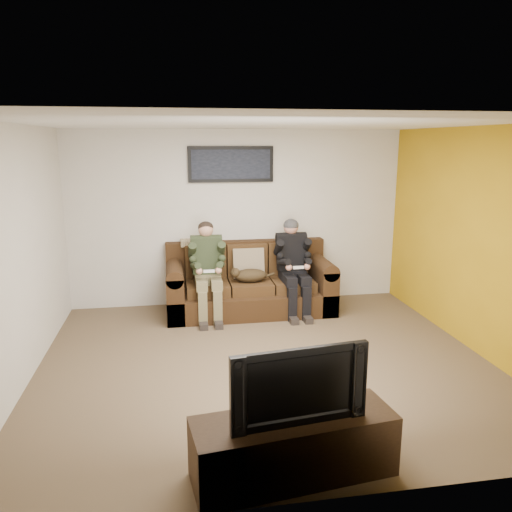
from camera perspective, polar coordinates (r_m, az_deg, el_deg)
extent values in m
plane|color=brown|center=(5.74, 1.11, -12.00)|extent=(5.00, 5.00, 0.00)
plane|color=silver|center=(5.21, 1.24, 14.91)|extent=(5.00, 5.00, 0.00)
plane|color=beige|center=(7.51, -2.02, 4.34)|extent=(5.00, 0.00, 5.00)
plane|color=beige|center=(3.23, 8.66, -7.52)|extent=(5.00, 0.00, 5.00)
plane|color=beige|center=(5.46, -25.59, -0.20)|extent=(0.00, 4.50, 4.50)
plane|color=beige|center=(6.28, 24.20, 1.51)|extent=(0.00, 4.50, 4.50)
plane|color=#B98C12|center=(6.28, 24.13, 1.51)|extent=(0.00, 4.50, 4.50)
cube|color=#321E0F|center=(7.30, -0.72, -5.08)|extent=(2.38, 1.03, 0.32)
cube|color=#321E0F|center=(7.56, -1.20, -0.64)|extent=(2.38, 0.22, 0.65)
cube|color=#321E0F|center=(7.18, -9.21, -4.22)|extent=(0.24, 1.03, 0.65)
cube|color=#321E0F|center=(7.49, 7.41, -3.44)|extent=(0.24, 1.03, 0.65)
cylinder|color=#321E0F|center=(7.09, -9.30, -1.72)|extent=(0.24, 1.03, 0.24)
cylinder|color=#321E0F|center=(7.40, 7.48, -1.03)|extent=(0.24, 1.03, 0.24)
cube|color=#3F2813|center=(7.12, -5.55, -3.62)|extent=(0.59, 0.65, 0.15)
cube|color=#3F2813|center=(7.34, -5.78, -0.60)|extent=(0.59, 0.15, 0.48)
cube|color=#3F2813|center=(7.18, -0.66, -3.41)|extent=(0.59, 0.65, 0.15)
cube|color=#3F2813|center=(7.40, -1.03, -0.42)|extent=(0.59, 0.15, 0.48)
cube|color=#3F2813|center=(7.30, 4.12, -3.18)|extent=(0.59, 0.65, 0.15)
cube|color=#3F2813|center=(7.51, 3.60, -0.24)|extent=(0.59, 0.15, 0.48)
cube|color=#827155|center=(7.28, -0.89, -0.81)|extent=(0.45, 0.22, 0.45)
cube|color=tan|center=(7.40, -6.73, 1.55)|extent=(0.49, 0.24, 0.09)
cube|color=#716847|center=(7.05, -5.56, -2.56)|extent=(0.36, 0.30, 0.14)
cube|color=#28311D|center=(7.07, -5.67, 0.00)|extent=(0.40, 0.30, 0.53)
cylinder|color=#28311D|center=(7.05, -5.72, 1.70)|extent=(0.44, 0.18, 0.18)
sphere|color=tan|center=(7.04, -5.76, 3.00)|extent=(0.21, 0.21, 0.21)
cube|color=#716847|center=(6.85, -6.27, -3.12)|extent=(0.15, 0.42, 0.13)
cube|color=#716847|center=(6.87, -4.60, -3.05)|extent=(0.15, 0.42, 0.13)
cube|color=#716847|center=(6.75, -6.11, -6.01)|extent=(0.12, 0.13, 0.48)
cube|color=#716847|center=(6.76, -4.41, -5.93)|extent=(0.12, 0.13, 0.48)
cube|color=black|center=(6.74, -6.03, -7.82)|extent=(0.11, 0.26, 0.08)
cube|color=black|center=(6.76, -4.32, -7.74)|extent=(0.11, 0.26, 0.08)
cylinder|color=#28311D|center=(6.97, -7.29, 0.61)|extent=(0.11, 0.30, 0.28)
cylinder|color=#28311D|center=(7.00, -4.01, 0.73)|extent=(0.11, 0.30, 0.28)
cylinder|color=#28311D|center=(6.79, -6.92, -1.09)|extent=(0.14, 0.32, 0.15)
cylinder|color=#28311D|center=(6.82, -4.06, -0.98)|extent=(0.14, 0.32, 0.15)
sphere|color=tan|center=(6.69, -6.51, -1.74)|extent=(0.09, 0.09, 0.09)
sphere|color=tan|center=(6.71, -4.30, -1.65)|extent=(0.09, 0.09, 0.09)
cube|color=white|center=(6.68, -5.39, -1.74)|extent=(0.15, 0.04, 0.03)
ellipsoid|color=black|center=(7.05, -5.77, 3.27)|extent=(0.22, 0.22, 0.17)
cube|color=black|center=(7.23, 4.20, -2.14)|extent=(0.36, 0.30, 0.14)
cube|color=black|center=(7.25, 4.05, 0.35)|extent=(0.40, 0.30, 0.53)
cylinder|color=black|center=(7.23, 4.04, 2.01)|extent=(0.44, 0.18, 0.18)
sphere|color=tan|center=(7.22, 4.02, 3.29)|extent=(0.21, 0.21, 0.21)
cube|color=black|center=(7.02, 3.78, -2.67)|extent=(0.15, 0.42, 0.13)
cube|color=black|center=(7.07, 5.36, -2.59)|extent=(0.15, 0.42, 0.13)
cube|color=black|center=(6.92, 4.13, -5.48)|extent=(0.12, 0.13, 0.48)
cube|color=black|center=(6.97, 5.73, -5.38)|extent=(0.12, 0.13, 0.48)
cube|color=black|center=(6.92, 4.26, -7.24)|extent=(0.11, 0.26, 0.08)
cube|color=black|center=(6.96, 5.87, -7.13)|extent=(0.11, 0.26, 0.08)
cylinder|color=black|center=(7.12, 2.63, 0.96)|extent=(0.11, 0.30, 0.28)
cylinder|color=black|center=(7.21, 5.73, 1.07)|extent=(0.11, 0.30, 0.28)
cylinder|color=black|center=(6.95, 3.23, -0.69)|extent=(0.14, 0.32, 0.15)
cylinder|color=black|center=(7.04, 5.94, -0.58)|extent=(0.14, 0.32, 0.15)
sphere|color=tan|center=(6.86, 3.78, -1.32)|extent=(0.09, 0.09, 0.09)
sphere|color=tan|center=(6.92, 5.87, -1.22)|extent=(0.09, 0.09, 0.09)
cube|color=white|center=(6.87, 4.87, -1.31)|extent=(0.15, 0.04, 0.03)
ellipsoid|color=black|center=(7.22, 4.02, 3.52)|extent=(0.22, 0.22, 0.19)
ellipsoid|color=#42311A|center=(7.08, -0.63, -2.23)|extent=(0.47, 0.26, 0.19)
sphere|color=#42311A|center=(7.00, -2.37, -1.93)|extent=(0.14, 0.14, 0.14)
cone|color=#42311A|center=(6.95, -2.50, -1.46)|extent=(0.04, 0.04, 0.04)
cone|color=#42311A|center=(7.02, -2.57, -1.32)|extent=(0.04, 0.04, 0.04)
cylinder|color=#42311A|center=(7.17, 1.21, -2.31)|extent=(0.26, 0.13, 0.08)
cube|color=black|center=(7.39, -2.89, 10.43)|extent=(1.25, 0.04, 0.52)
cube|color=black|center=(7.37, -2.86, 10.42)|extent=(1.15, 0.01, 0.42)
cube|color=black|center=(3.93, 4.34, -20.87)|extent=(1.54, 0.66, 0.47)
imported|color=black|center=(3.67, 4.48, -14.05)|extent=(1.01, 0.26, 0.58)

